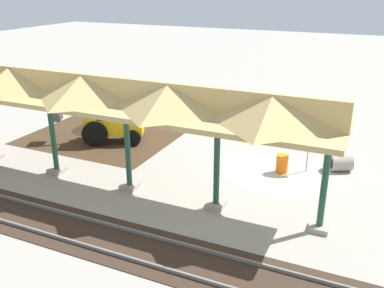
% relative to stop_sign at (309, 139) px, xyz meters
% --- Properties ---
extents(ground_plane, '(120.00, 120.00, 0.00)m').
position_rel_stop_sign_xyz_m(ground_plane, '(1.26, 0.85, -1.66)').
color(ground_plane, '#9E998E').
extents(dirt_work_zone, '(8.39, 7.00, 0.01)m').
position_rel_stop_sign_xyz_m(dirt_work_zone, '(11.79, -0.22, -1.65)').
color(dirt_work_zone, '#42301E').
rests_on(dirt_work_zone, ground).
extents(platform_canopy, '(17.41, 3.20, 4.90)m').
position_rel_stop_sign_xyz_m(platform_canopy, '(6.72, 4.99, 2.52)').
color(platform_canopy, '#9E998E').
rests_on(platform_canopy, ground).
extents(rail_tracks, '(60.00, 2.58, 0.15)m').
position_rel_stop_sign_xyz_m(rail_tracks, '(1.26, 8.71, -1.63)').
color(rail_tracks, slate).
rests_on(rail_tracks, ground).
extents(stop_sign, '(0.75, 0.19, 2.30)m').
position_rel_stop_sign_xyz_m(stop_sign, '(0.00, 0.00, 0.00)').
color(stop_sign, gray).
rests_on(stop_sign, ground).
extents(backhoe, '(5.13, 3.18, 2.82)m').
position_rel_stop_sign_xyz_m(backhoe, '(10.73, 0.40, -0.39)').
color(backhoe, '#EAB214').
rests_on(backhoe, ground).
extents(dirt_mound, '(5.13, 5.13, 1.35)m').
position_rel_stop_sign_xyz_m(dirt_mound, '(12.99, -0.79, -1.66)').
color(dirt_mound, '#42301E').
rests_on(dirt_mound, ground).
extents(concrete_pipe, '(1.23, 1.16, 0.79)m').
position_rel_stop_sign_xyz_m(concrete_pipe, '(-1.46, -0.79, -1.26)').
color(concrete_pipe, '#9E9384').
rests_on(concrete_pipe, ground).
extents(traffic_barrel, '(0.56, 0.56, 0.90)m').
position_rel_stop_sign_xyz_m(traffic_barrel, '(1.05, 0.58, -1.21)').
color(traffic_barrel, orange).
rests_on(traffic_barrel, ground).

